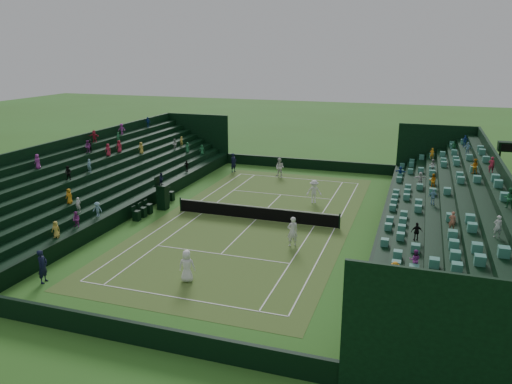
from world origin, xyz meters
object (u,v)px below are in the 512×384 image
umpire_chair (162,194)px  player_near_east (292,232)px  player_near_west (187,266)px  player_far_east (314,192)px  player_far_west (280,168)px  tennis_net (256,212)px

umpire_chair → player_near_east: bearing=-19.9°
player_near_west → player_far_east: (3.27, 15.27, 0.05)m
player_near_west → player_near_east: 7.40m
player_near_east → player_far_east: 8.99m
player_near_east → player_far_east: (-0.61, 8.97, -0.02)m
player_near_west → player_far_west: 22.30m
player_near_west → player_near_east: bearing=-135.0°
player_far_west → player_far_east: size_ratio=0.96×
player_far_west → player_far_east: bearing=-44.7°
player_near_west → player_near_east: (3.88, 6.30, 0.07)m
player_near_east → umpire_chair: bearing=-55.1°
tennis_net → player_far_east: size_ratio=6.49×
player_far_east → player_far_west: bearing=105.8°
umpire_chair → player_near_west: bearing=-55.7°
player_far_west → player_far_east: 8.42m
player_near_west → player_far_west: bearing=-99.7°
tennis_net → player_near_west: bearing=-91.7°
tennis_net → umpire_chair: umpire_chair is taller
tennis_net → player_far_west: 12.25m
tennis_net → player_near_west: 10.14m
player_near_east → player_far_east: bearing=-121.3°
tennis_net → player_near_west: player_near_west is taller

